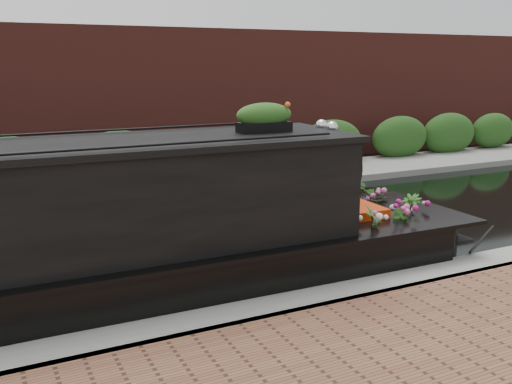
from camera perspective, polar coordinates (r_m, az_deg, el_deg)
name	(u,v)px	position (r m, az deg, el deg)	size (l,w,h in m)	color
ground	(181,246)	(9.81, -7.47, -5.37)	(80.00, 80.00, 0.00)	black
near_bank_coping	(272,324)	(6.98, 1.60, -13.05)	(40.00, 0.60, 0.50)	gray
far_bank_path	(123,195)	(13.72, -13.18, -0.33)	(40.00, 2.40, 0.34)	slate
far_hedge	(114,188)	(14.58, -14.00, 0.40)	(40.00, 1.10, 2.80)	#204517
far_brick_wall	(97,173)	(16.60, -15.58, 1.80)	(40.00, 1.00, 8.00)	#58231E
narrowboat	(36,256)	(7.24, -21.13, -6.02)	(11.74, 2.25, 2.74)	black
rope_fender	(435,239)	(10.05, 17.48, -4.53)	(0.30, 0.30, 0.41)	olive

